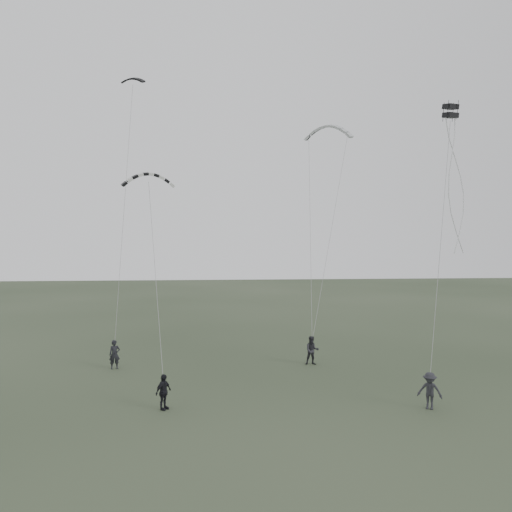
{
  "coord_description": "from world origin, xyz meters",
  "views": [
    {
      "loc": [
        -1.64,
        -23.63,
        7.73
      ],
      "look_at": [
        0.61,
        4.74,
        6.73
      ],
      "focal_mm": 35.0,
      "sensor_mm": 36.0,
      "label": 1
    }
  ],
  "objects": [
    {
      "name": "ground",
      "position": [
        0.0,
        0.0,
        0.0
      ],
      "size": [
        140.0,
        140.0,
        0.0
      ],
      "primitive_type": "plane",
      "color": "#2B3824",
      "rests_on": "ground"
    },
    {
      "name": "flyer_left",
      "position": [
        -7.69,
        6.26,
        0.85
      ],
      "size": [
        0.71,
        0.56,
        1.71
      ],
      "primitive_type": "imported",
      "rotation": [
        0.0,
        0.0,
        0.26
      ],
      "color": "black",
      "rests_on": "ground"
    },
    {
      "name": "flyer_right",
      "position": [
        4.18,
        6.31,
        0.87
      ],
      "size": [
        0.87,
        0.69,
        1.75
      ],
      "primitive_type": "imported",
      "rotation": [
        0.0,
        0.0,
        -0.04
      ],
      "color": "#25242A",
      "rests_on": "ground"
    },
    {
      "name": "flyer_center",
      "position": [
        -4.05,
        -1.12,
        0.8
      ],
      "size": [
        0.87,
        0.99,
        1.61
      ],
      "primitive_type": "imported",
      "rotation": [
        0.0,
        0.0,
        0.94
      ],
      "color": "black",
      "rests_on": "ground"
    },
    {
      "name": "flyer_far",
      "position": [
        7.97,
        -1.99,
        0.84
      ],
      "size": [
        1.25,
        1.08,
        1.68
      ],
      "primitive_type": "imported",
      "rotation": [
        0.0,
        0.0,
        -0.52
      ],
      "color": "#25252A",
      "rests_on": "ground"
    },
    {
      "name": "kite_dark_small",
      "position": [
        -7.13,
        10.2,
        18.3
      ],
      "size": [
        1.62,
        0.92,
        0.65
      ],
      "primitive_type": null,
      "rotation": [
        0.4,
        0.0,
        -0.21
      ],
      "color": "black",
      "rests_on": "flyer_left"
    },
    {
      "name": "kite_pale_large",
      "position": [
        6.47,
        12.41,
        15.92
      ],
      "size": [
        3.7,
        2.47,
        1.64
      ],
      "primitive_type": null,
      "rotation": [
        0.27,
        0.0,
        -0.41
      ],
      "color": "#B1B4B6",
      "rests_on": "flyer_right"
    },
    {
      "name": "kite_striped",
      "position": [
        -5.37,
        4.32,
        11.29
      ],
      "size": [
        2.99,
        1.42,
        1.26
      ],
      "primitive_type": null,
      "rotation": [
        0.18,
        0.0,
        0.18
      ],
      "color": "black",
      "rests_on": "flyer_center"
    },
    {
      "name": "kite_box",
      "position": [
        10.48,
        1.56,
        14.35
      ],
      "size": [
        0.77,
        0.84,
        0.79
      ],
      "primitive_type": null,
      "rotation": [
        0.16,
        0.0,
        0.29
      ],
      "color": "black",
      "rests_on": "flyer_far"
    }
  ]
}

